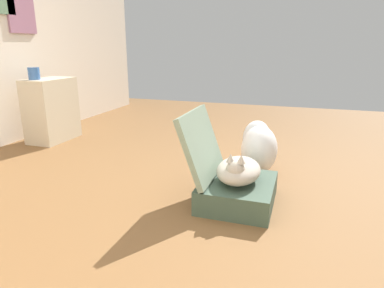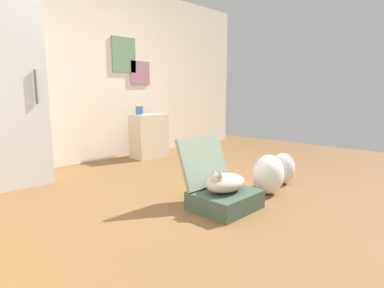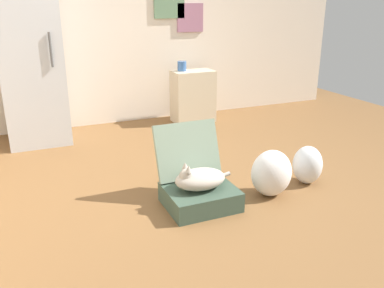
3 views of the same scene
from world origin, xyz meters
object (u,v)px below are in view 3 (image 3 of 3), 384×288
refrigerator (30,56)px  vase_tall (182,66)px  suitcase_base (200,197)px  plastic_bag_white (271,173)px  cat (199,179)px  plastic_bag_clear (307,165)px  side_table (193,96)px

refrigerator → vase_tall: 1.83m
suitcase_base → vase_tall: 2.49m
suitcase_base → plastic_bag_white: bearing=-4.8°
cat → plastic_bag_clear: (1.06, 0.03, -0.07)m
cat → plastic_bag_white: size_ratio=1.24×
plastic_bag_white → side_table: (0.29, 2.28, 0.14)m
plastic_bag_white → refrigerator: (-1.65, 2.23, 0.77)m
plastic_bag_white → plastic_bag_clear: plastic_bag_white is taller
plastic_bag_white → plastic_bag_clear: (0.43, 0.08, -0.03)m
suitcase_base → plastic_bag_clear: 1.05m
plastic_bag_white → side_table: bearing=82.8°
cat → vase_tall: vase_tall is taller
cat → plastic_bag_white: bearing=-4.7°
side_table → plastic_bag_white: bearing=-97.2°
plastic_bag_clear → refrigerator: size_ratio=0.18×
plastic_bag_white → suitcase_base: bearing=175.2°
side_table → vase_tall: vase_tall is taller
vase_tall → suitcase_base: bearing=-108.8°
plastic_bag_clear → suitcase_base: bearing=-178.6°
suitcase_base → cat: 0.16m
plastic_bag_clear → plastic_bag_white: bearing=-169.7°
side_table → cat: bearing=-112.4°
cat → refrigerator: (-1.03, 2.18, 0.72)m
side_table → plastic_bag_clear: bearing=-86.4°
refrigerator → plastic_bag_white: bearing=-53.5°
cat → refrigerator: bearing=115.2°
suitcase_base → side_table: (0.91, 2.23, 0.26)m
cat → refrigerator: size_ratio=0.25×
plastic_bag_clear → refrigerator: bearing=134.0°
plastic_bag_clear → vase_tall: vase_tall is taller
vase_tall → cat: bearing=-109.0°
suitcase_base → refrigerator: size_ratio=0.28×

